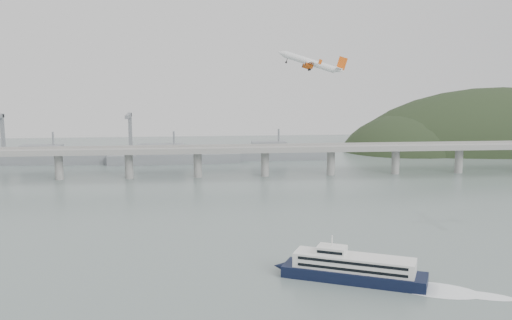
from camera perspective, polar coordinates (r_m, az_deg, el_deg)
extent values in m
plane|color=slate|center=(253.19, 1.16, -10.09)|extent=(900.00, 900.00, 0.00)
cube|color=gray|center=(442.82, -1.71, 0.97)|extent=(800.00, 22.00, 2.20)
cube|color=gray|center=(432.16, -1.63, 1.03)|extent=(800.00, 0.60, 1.80)
cube|color=gray|center=(452.91, -1.80, 1.41)|extent=(800.00, 0.60, 1.80)
cylinder|color=gray|center=(455.48, -18.26, -0.60)|extent=(6.00, 6.00, 21.00)
cylinder|color=gray|center=(446.82, -12.00, -0.52)|extent=(6.00, 6.00, 21.00)
cylinder|color=gray|center=(443.66, -5.58, -0.43)|extent=(6.00, 6.00, 21.00)
cylinder|color=gray|center=(446.11, 0.86, -0.33)|extent=(6.00, 6.00, 21.00)
cylinder|color=gray|center=(454.09, 7.14, -0.23)|extent=(6.00, 6.00, 21.00)
cylinder|color=gray|center=(467.31, 13.14, -0.13)|extent=(6.00, 6.00, 21.00)
cylinder|color=gray|center=(485.35, 18.75, -0.04)|extent=(6.00, 6.00, 21.00)
ellipsoid|color=black|center=(648.38, 22.08, -0.45)|extent=(320.00, 150.00, 156.00)
ellipsoid|color=black|center=(600.49, 14.47, -0.21)|extent=(140.00, 110.00, 96.00)
cube|color=slate|center=(528.18, -18.66, 0.08)|extent=(95.67, 20.15, 8.00)
cube|color=slate|center=(529.33, -19.71, 0.92)|extent=(33.90, 15.02, 8.00)
cylinder|color=slate|center=(525.99, -18.75, 1.80)|extent=(1.60, 1.60, 14.00)
cube|color=slate|center=(509.20, -7.79, 0.16)|extent=(110.55, 21.43, 8.00)
cube|color=slate|center=(508.63, -9.04, 1.03)|extent=(39.01, 16.73, 8.00)
cylinder|color=slate|center=(506.94, -7.83, 1.94)|extent=(1.60, 1.60, 14.00)
cube|color=slate|center=(522.84, 2.16, 0.48)|extent=(85.00, 13.60, 8.00)
cube|color=slate|center=(520.66, 1.24, 1.33)|extent=(29.75, 11.90, 8.00)
cylinder|color=slate|center=(520.64, 2.17, 2.22)|extent=(1.60, 1.60, 14.00)
cube|color=slate|center=(568.18, -22.97, 2.08)|extent=(3.00, 3.00, 40.00)
cube|color=slate|center=(544.82, -11.87, 2.34)|extent=(3.00, 3.00, 40.00)
cube|color=slate|center=(533.11, -12.06, 4.13)|extent=(3.00, 28.00, 3.00)
cube|color=black|center=(240.23, 9.29, -10.74)|extent=(55.97, 35.33, 4.44)
cone|color=black|center=(246.81, 2.33, -10.07)|extent=(6.90, 6.35, 4.44)
cube|color=silver|center=(238.58, 9.32, -9.61)|extent=(46.97, 29.60, 5.55)
cube|color=black|center=(232.89, 9.08, -9.71)|extent=(38.37, 17.82, 1.11)
cube|color=black|center=(233.77, 9.07, -10.33)|extent=(38.37, 17.82, 1.11)
cube|color=black|center=(243.37, 9.57, -8.88)|extent=(38.37, 17.82, 1.11)
cube|color=black|center=(244.21, 9.56, -9.48)|extent=(38.37, 17.82, 1.11)
cube|color=silver|center=(238.86, 7.23, -8.48)|extent=(13.33, 11.70, 2.89)
cube|color=black|center=(235.19, 7.03, -8.76)|extent=(9.13, 4.30, 1.11)
cylinder|color=silver|center=(237.80, 7.25, -7.66)|extent=(0.74, 0.74, 4.44)
ellipsoid|color=white|center=(238.01, 16.82, -11.78)|extent=(35.72, 27.90, 0.22)
ellipsoid|color=white|center=(238.03, 20.63, -11.98)|extent=(25.11, 17.29, 0.22)
cylinder|color=white|center=(340.92, 5.15, 9.27)|extent=(29.69, 7.17, 12.50)
cone|color=white|center=(339.44, 2.41, 10.15)|extent=(5.58, 4.33, 4.96)
cone|color=white|center=(343.36, 7.97, 8.44)|extent=(6.24, 3.92, 5.27)
cube|color=white|center=(340.95, 5.27, 9.05)|extent=(6.84, 36.25, 3.73)
cube|color=white|center=(343.26, 7.84, 8.61)|extent=(3.90, 12.89, 1.89)
cube|color=#D8510E|center=(343.76, 8.18, 9.11)|extent=(6.62, 0.89, 8.00)
cylinder|color=#D8510E|center=(346.42, 4.81, 8.86)|extent=(5.21, 2.96, 3.68)
cylinder|color=black|center=(346.18, 4.46, 8.97)|extent=(1.25, 2.50, 2.44)
cube|color=white|center=(346.50, 4.87, 9.02)|extent=(2.92, 0.46, 2.01)
cylinder|color=#D8510E|center=(334.88, 5.07, 8.94)|extent=(5.21, 2.96, 3.68)
cylinder|color=black|center=(334.63, 4.71, 9.06)|extent=(1.25, 2.50, 2.44)
cube|color=white|center=(334.96, 5.13, 9.11)|extent=(2.92, 0.46, 2.01)
cylinder|color=black|center=(343.52, 5.11, 8.73)|extent=(1.14, 0.49, 2.56)
cylinder|color=black|center=(343.43, 5.05, 8.54)|extent=(1.48, 0.53, 1.48)
cylinder|color=black|center=(338.07, 5.24, 8.76)|extent=(1.14, 0.49, 2.56)
cylinder|color=black|center=(337.98, 5.18, 8.58)|extent=(1.48, 0.53, 1.48)
cylinder|color=black|center=(339.48, 2.95, 9.46)|extent=(1.14, 0.49, 2.56)
cylinder|color=black|center=(339.39, 2.89, 9.27)|extent=(1.48, 0.53, 1.48)
cube|color=#D8510E|center=(359.12, 5.26, 9.01)|extent=(2.39, 0.40, 2.94)
cube|color=#D8510E|center=(323.52, 6.14, 9.29)|extent=(2.39, 0.40, 2.94)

